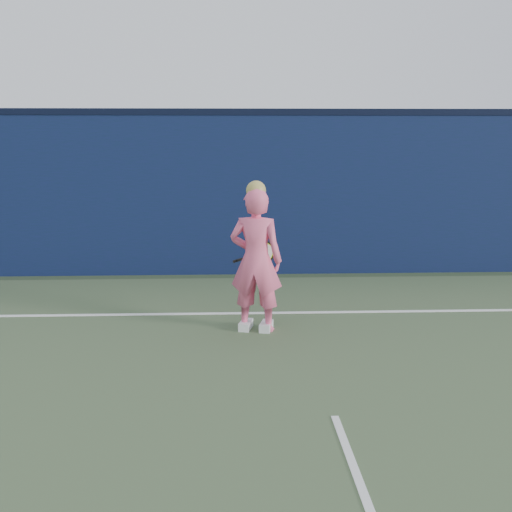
{
  "coord_description": "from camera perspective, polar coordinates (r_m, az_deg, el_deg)",
  "views": [
    {
      "loc": [
        -0.83,
        -3.75,
        2.23
      ],
      "look_at": [
        -0.53,
        3.34,
        0.87
      ],
      "focal_mm": 45.0,
      "sensor_mm": 36.0,
      "label": 1
    }
  ],
  "objects": [
    {
      "name": "ground",
      "position": [
        4.44,
        9.22,
        -19.47
      ],
      "size": [
        80.0,
        80.0,
        0.0
      ],
      "primitive_type": "plane",
      "color": "#2E4128",
      "rests_on": "ground"
    },
    {
      "name": "backstop_wall",
      "position": [
        10.33,
        2.22,
        5.42
      ],
      "size": [
        24.0,
        0.4,
        2.5
      ],
      "primitive_type": "cube",
      "color": "#0C1A35",
      "rests_on": "ground"
    },
    {
      "name": "wall_cap",
      "position": [
        10.28,
        2.27,
        12.65
      ],
      "size": [
        24.0,
        0.42,
        0.1
      ],
      "primitive_type": "cube",
      "color": "black",
      "rests_on": "backstop_wall"
    },
    {
      "name": "player",
      "position": [
        7.23,
        -0.0,
        -0.33
      ],
      "size": [
        0.67,
        0.52,
        1.72
      ],
      "rotation": [
        0.0,
        0.0,
        2.9
      ],
      "color": "#FF638C",
      "rests_on": "ground"
    },
    {
      "name": "racket",
      "position": [
        7.71,
        0.58,
        0.28
      ],
      "size": [
        0.53,
        0.16,
        0.28
      ],
      "rotation": [
        0.0,
        0.0,
        0.09
      ],
      "color": "black",
      "rests_on": "ground"
    }
  ]
}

